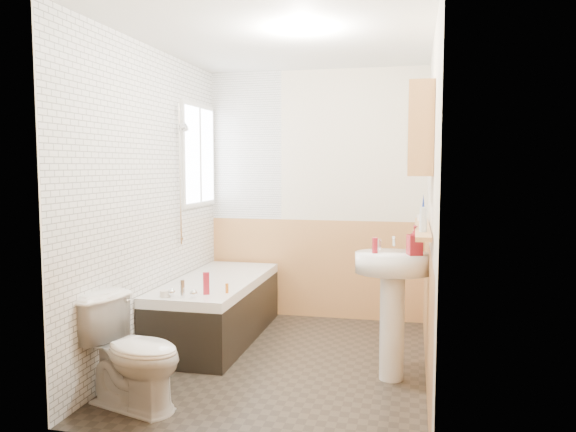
% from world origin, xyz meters
% --- Properties ---
extents(floor, '(2.80, 2.80, 0.00)m').
position_xyz_m(floor, '(0.00, 0.00, 0.00)').
color(floor, black).
rests_on(floor, ground).
extents(ceiling, '(2.80, 2.80, 0.00)m').
position_xyz_m(ceiling, '(0.00, 0.00, 2.50)').
color(ceiling, white).
rests_on(ceiling, ground).
extents(wall_back, '(2.20, 0.02, 2.50)m').
position_xyz_m(wall_back, '(0.00, 1.41, 1.25)').
color(wall_back, '#F2E5C8').
rests_on(wall_back, ground).
extents(wall_front, '(2.20, 0.02, 2.50)m').
position_xyz_m(wall_front, '(0.00, -1.41, 1.25)').
color(wall_front, '#F2E5C8').
rests_on(wall_front, ground).
extents(wall_left, '(0.02, 2.80, 2.50)m').
position_xyz_m(wall_left, '(-1.11, 0.00, 1.25)').
color(wall_left, '#F2E5C8').
rests_on(wall_left, ground).
extents(wall_right, '(0.02, 2.80, 2.50)m').
position_xyz_m(wall_right, '(1.11, 0.00, 1.25)').
color(wall_right, '#F2E5C8').
rests_on(wall_right, ground).
extents(wainscot_right, '(0.01, 2.80, 1.00)m').
position_xyz_m(wainscot_right, '(1.09, 0.00, 0.50)').
color(wainscot_right, tan).
rests_on(wainscot_right, wall_right).
extents(wainscot_front, '(2.20, 0.01, 1.00)m').
position_xyz_m(wainscot_front, '(0.00, -1.39, 0.50)').
color(wainscot_front, tan).
rests_on(wainscot_front, wall_front).
extents(wainscot_back, '(2.20, 0.01, 1.00)m').
position_xyz_m(wainscot_back, '(0.00, 1.39, 0.50)').
color(wainscot_back, tan).
rests_on(wainscot_back, wall_back).
extents(tile_cladding_left, '(0.01, 2.80, 2.50)m').
position_xyz_m(tile_cladding_left, '(-1.09, 0.00, 1.25)').
color(tile_cladding_left, white).
rests_on(tile_cladding_left, wall_left).
extents(tile_return_back, '(0.75, 0.01, 1.50)m').
position_xyz_m(tile_return_back, '(-0.73, 1.39, 1.75)').
color(tile_return_back, white).
rests_on(tile_return_back, wall_back).
extents(window, '(0.03, 0.79, 0.99)m').
position_xyz_m(window, '(-1.06, 0.95, 1.65)').
color(window, white).
rests_on(window, wall_left).
extents(bathtub, '(0.70, 1.71, 0.69)m').
position_xyz_m(bathtub, '(-0.73, 0.48, 0.28)').
color(bathtub, black).
rests_on(bathtub, floor).
extents(shower_riser, '(0.11, 0.08, 1.24)m').
position_xyz_m(shower_riser, '(-1.04, 0.45, 1.57)').
color(shower_riser, silver).
rests_on(shower_riser, wall_left).
extents(toilet, '(0.81, 0.60, 0.71)m').
position_xyz_m(toilet, '(-0.76, -1.00, 0.35)').
color(toilet, white).
rests_on(toilet, floor).
extents(sink, '(0.54, 0.44, 1.04)m').
position_xyz_m(sink, '(0.84, -0.15, 0.66)').
color(sink, white).
rests_on(sink, floor).
extents(pine_shelf, '(0.10, 1.29, 0.03)m').
position_xyz_m(pine_shelf, '(1.04, -0.08, 1.10)').
color(pine_shelf, tan).
rests_on(pine_shelf, wall_right).
extents(medicine_cabinet, '(0.17, 0.69, 0.62)m').
position_xyz_m(medicine_cabinet, '(1.01, -0.12, 1.79)').
color(medicine_cabinet, tan).
rests_on(medicine_cabinet, wall_right).
extents(foam_can, '(0.06, 0.06, 0.16)m').
position_xyz_m(foam_can, '(1.04, -0.43, 1.20)').
color(foam_can, silver).
rests_on(foam_can, pine_shelf).
extents(green_bottle, '(0.05, 0.05, 0.24)m').
position_xyz_m(green_bottle, '(1.04, -0.29, 1.24)').
color(green_bottle, '#19339E').
rests_on(green_bottle, pine_shelf).
extents(black_jar, '(0.08, 0.08, 0.05)m').
position_xyz_m(black_jar, '(1.04, 0.34, 1.14)').
color(black_jar, silver).
rests_on(black_jar, pine_shelf).
extents(soap_bottle, '(0.16, 0.23, 0.10)m').
position_xyz_m(soap_bottle, '(0.99, -0.22, 0.98)').
color(soap_bottle, maroon).
rests_on(soap_bottle, sink).
extents(clear_bottle, '(0.04, 0.04, 0.11)m').
position_xyz_m(clear_bottle, '(0.71, -0.19, 0.98)').
color(clear_bottle, maroon).
rests_on(clear_bottle, sink).
extents(blue_gel, '(0.06, 0.05, 0.17)m').
position_xyz_m(blue_gel, '(-0.60, -0.12, 0.63)').
color(blue_gel, maroon).
rests_on(blue_gel, bathtub).
extents(cream_jar, '(0.10, 0.10, 0.05)m').
position_xyz_m(cream_jar, '(-0.87, -0.27, 0.57)').
color(cream_jar, silver).
rests_on(cream_jar, bathtub).
extents(orange_bottle, '(0.03, 0.03, 0.08)m').
position_xyz_m(orange_bottle, '(-0.45, -0.04, 0.58)').
color(orange_bottle, orange).
rests_on(orange_bottle, bathtub).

